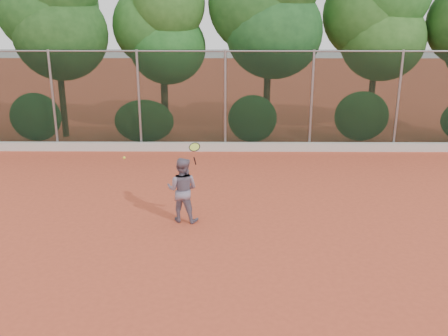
{
  "coord_description": "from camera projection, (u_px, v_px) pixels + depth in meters",
  "views": [
    {
      "loc": [
        0.08,
        -10.2,
        4.89
      ],
      "look_at": [
        0.0,
        1.0,
        1.25
      ],
      "focal_mm": 40.0,
      "sensor_mm": 36.0,
      "label": 1
    }
  ],
  "objects": [
    {
      "name": "ground",
      "position": [
        224.0,
        235.0,
        11.21
      ],
      "size": [
        80.0,
        80.0,
        0.0
      ],
      "primitive_type": "plane",
      "color": "#C64C2E",
      "rests_on": "ground"
    },
    {
      "name": "foliage_backdrop",
      "position": [
        211.0,
        20.0,
        18.39
      ],
      "size": [
        23.7,
        3.63,
        7.55
      ],
      "color": "#492C1C",
      "rests_on": "ground"
    },
    {
      "name": "concrete_curb",
      "position": [
        225.0,
        147.0,
        17.65
      ],
      "size": [
        24.0,
        0.2,
        0.3
      ],
      "primitive_type": "cube",
      "color": "beige",
      "rests_on": "ground"
    },
    {
      "name": "tennis_player",
      "position": [
        182.0,
        190.0,
        11.72
      ],
      "size": [
        0.87,
        0.75,
        1.56
      ],
      "primitive_type": "imported",
      "rotation": [
        0.0,
        0.0,
        2.92
      ],
      "color": "slate",
      "rests_on": "ground"
    },
    {
      "name": "chainlink_fence",
      "position": [
        225.0,
        98.0,
        17.29
      ],
      "size": [
        24.09,
        0.09,
        3.5
      ],
      "color": "black",
      "rests_on": "ground"
    },
    {
      "name": "tennis_ball_in_flight",
      "position": [
        124.0,
        158.0,
        11.08
      ],
      "size": [
        0.07,
        0.07,
        0.07
      ],
      "color": "yellow",
      "rests_on": "ground"
    },
    {
      "name": "tennis_racket",
      "position": [
        195.0,
        149.0,
        11.34
      ],
      "size": [
        0.3,
        0.29,
        0.55
      ],
      "color": "black",
      "rests_on": "ground"
    }
  ]
}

